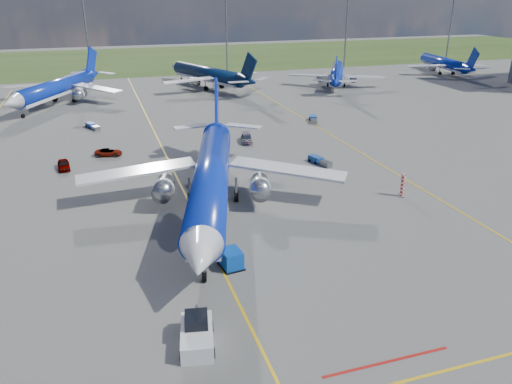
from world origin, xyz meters
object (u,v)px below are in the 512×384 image
object	(u,v)px
bg_jet_ene	(442,73)
service_car_b	(108,152)
pushback_tug	(197,334)
bg_jet_n	(208,88)
baggage_tug_c	(93,126)
baggage_tug_w	(319,161)
baggage_tug_e	(313,119)
service_car_c	(246,138)
uld_container	(231,259)
main_airliner	(212,211)
service_car_a	(64,165)
warning_post	(403,185)
bg_jet_ne	(336,85)
bg_jet_nnw	(59,104)

from	to	relation	value
bg_jet_ene	service_car_b	size ratio (longest dim) A/B	8.35
pushback_tug	service_car_b	world-z (taller)	pushback_tug
bg_jet_ene	pushback_tug	bearing A→B (deg)	54.62
bg_jet_n	service_car_b	world-z (taller)	bg_jet_n
bg_jet_n	bg_jet_ene	distance (m)	74.07
service_car_b	baggage_tug_c	size ratio (longest dim) A/B	0.96
bg_jet_ene	pushback_tug	xyz separation A→B (m)	(-97.36, -101.04, 0.86)
baggage_tug_w	baggage_tug_e	size ratio (longest dim) A/B	0.97
service_car_c	service_car_b	bearing A→B (deg)	-164.71
bg_jet_ene	service_car_c	bearing A→B (deg)	42.11
bg_jet_n	uld_container	bearing A→B (deg)	56.86
main_airliner	service_car_a	bearing A→B (deg)	145.34
uld_container	baggage_tug_w	distance (m)	32.14
warning_post	bg_jet_ne	distance (m)	77.81
pushback_tug	baggage_tug_c	world-z (taller)	pushback_tug
service_car_c	baggage_tug_c	size ratio (longest dim) A/B	1.07
bg_jet_n	service_car_a	distance (m)	65.50
bg_jet_ene	uld_container	bearing A→B (deg)	53.29
bg_jet_ne	baggage_tug_w	world-z (taller)	bg_jet_ne
warning_post	bg_jet_n	xyz separation A→B (m)	(-7.03, 79.78, -1.50)
bg_jet_nnw	main_airliner	bearing A→B (deg)	-45.74
bg_jet_ene	baggage_tug_e	size ratio (longest dim) A/B	7.58
bg_jet_ene	warning_post	bearing A→B (deg)	58.98
bg_jet_ene	uld_container	world-z (taller)	bg_jet_ene
bg_jet_n	service_car_a	bearing A→B (deg)	36.88
warning_post	baggage_tug_w	bearing A→B (deg)	107.58
bg_jet_n	bg_jet_ne	bearing A→B (deg)	146.88
bg_jet_ne	uld_container	distance (m)	98.01
bg_jet_ne	baggage_tug_c	distance (m)	69.03
warning_post	service_car_c	size ratio (longest dim) A/B	0.65
baggage_tug_e	main_airliner	bearing A→B (deg)	-108.93
bg_jet_ne	baggage_tug_e	distance (m)	40.93
pushback_tug	service_car_b	distance (m)	48.44
service_car_c	baggage_tug_e	distance (m)	19.32
pushback_tug	service_car_a	bearing A→B (deg)	114.72
uld_container	baggage_tug_c	distance (m)	57.56
bg_jet_nnw	main_airliner	distance (m)	70.59
bg_jet_ne	uld_container	size ratio (longest dim) A/B	16.22
pushback_tug	baggage_tug_c	bearing A→B (deg)	106.46
baggage_tug_w	pushback_tug	bearing A→B (deg)	-143.48
bg_jet_ene	main_airliner	distance (m)	119.84
service_car_c	pushback_tug	bearing A→B (deg)	-96.76
service_car_c	bg_jet_nnw	bearing A→B (deg)	141.30
bg_jet_ene	service_car_b	world-z (taller)	bg_jet_ene
bg_jet_n	service_car_c	world-z (taller)	bg_jet_n
bg_jet_nnw	service_car_b	distance (m)	43.36
bg_jet_ne	pushback_tug	distance (m)	109.15
bg_jet_nnw	baggage_tug_c	world-z (taller)	bg_jet_nnw
warning_post	main_airliner	size ratio (longest dim) A/B	0.07
baggage_tug_c	service_car_b	bearing A→B (deg)	-105.69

